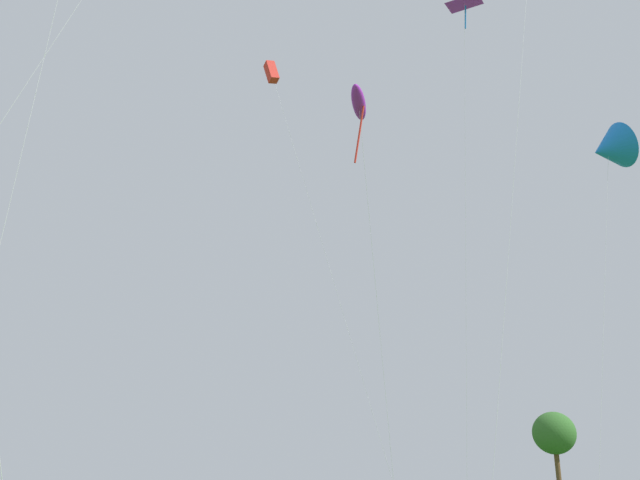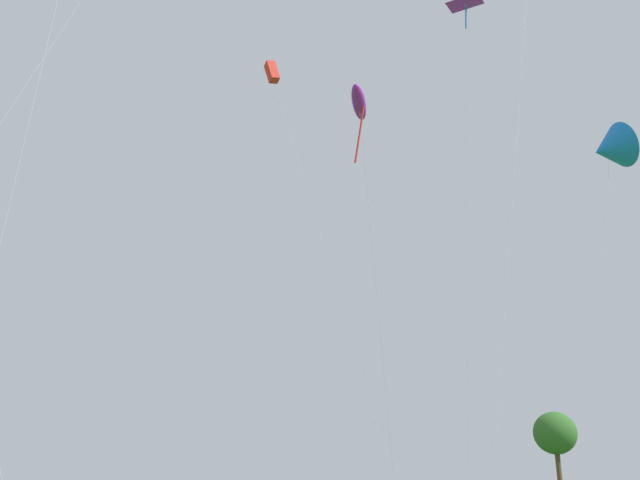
% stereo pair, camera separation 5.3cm
% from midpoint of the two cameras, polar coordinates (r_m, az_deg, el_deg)
% --- Properties ---
extents(kite_flying_0, '(3.26, 6.95, 35.60)m').
position_cam_midpoint_polar(kite_flying_0, '(54.50, 11.76, 18.36)').
color(kite_flying_0, silver).
rests_on(kite_flying_0, ground).
extents(kite_flying_3, '(10.15, 2.18, 33.41)m').
position_cam_midpoint_polar(kite_flying_3, '(56.32, -4.02, 13.55)').
color(kite_flying_3, silver).
rests_on(kite_flying_3, ground).
extents(kite_flying_4, '(7.83, 3.74, 23.70)m').
position_cam_midpoint_polar(kite_flying_4, '(48.14, 22.63, 6.94)').
color(kite_flying_4, silver).
rests_on(kite_flying_4, ground).
extents(kite_flying_6, '(6.74, 7.90, 21.57)m').
position_cam_midpoint_polar(kite_flying_6, '(37.33, 3.16, 11.13)').
color(kite_flying_6, silver).
rests_on(kite_flying_6, ground).
extents(park_tree_0, '(3.21, 3.21, 6.82)m').
position_cam_midpoint_polar(park_tree_0, '(56.83, 18.69, -14.87)').
color(park_tree_0, brown).
rests_on(park_tree_0, ground).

